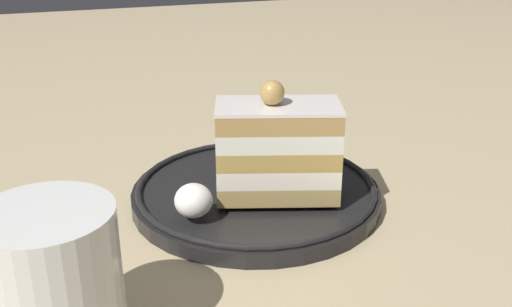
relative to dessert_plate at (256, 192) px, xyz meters
The scene contains 6 objects.
ground_plane 0.02m from the dessert_plate, 109.30° to the left, with size 2.40×2.40×0.00m, color tan.
dessert_plate is the anchor object (origin of this frame).
cake_slice 0.06m from the dessert_plate, 112.36° to the left, with size 0.12×0.08×0.11m.
whipped_cream_dollop 0.08m from the dessert_plate, 31.66° to the left, with size 0.03×0.03×0.03m, color white.
fork 0.08m from the dessert_plate, 142.54° to the right, with size 0.06×0.11×0.00m.
drink_glass_near 0.24m from the dessert_plate, 41.02° to the left, with size 0.08×0.08×0.10m.
Camera 1 is at (0.17, 0.46, 0.26)m, focal length 41.95 mm.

